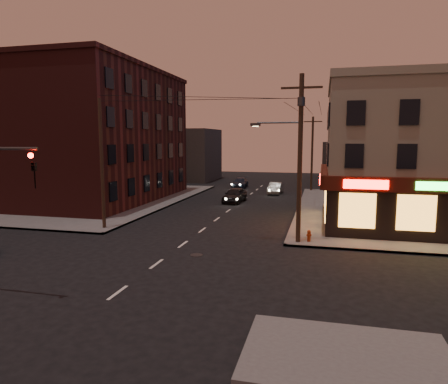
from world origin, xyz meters
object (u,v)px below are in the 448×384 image
(sedan_near, at_px, (235,195))
(fire_hydrant, at_px, (309,235))
(sedan_mid, at_px, (275,188))
(sedan_far, at_px, (240,183))

(sedan_near, distance_m, fire_hydrant, 16.95)
(sedan_mid, relative_size, sedan_far, 0.91)
(sedan_near, xyz_separation_m, sedan_mid, (3.26, 7.58, -0.08))
(sedan_near, bearing_deg, fire_hydrant, -58.36)
(sedan_mid, bearing_deg, sedan_far, 138.82)
(sedan_mid, distance_m, fire_hydrant, 23.03)
(sedan_far, bearing_deg, sedan_near, -83.95)
(sedan_near, distance_m, sedan_far, 12.78)
(sedan_near, relative_size, sedan_far, 0.99)
(sedan_far, bearing_deg, sedan_mid, -46.68)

